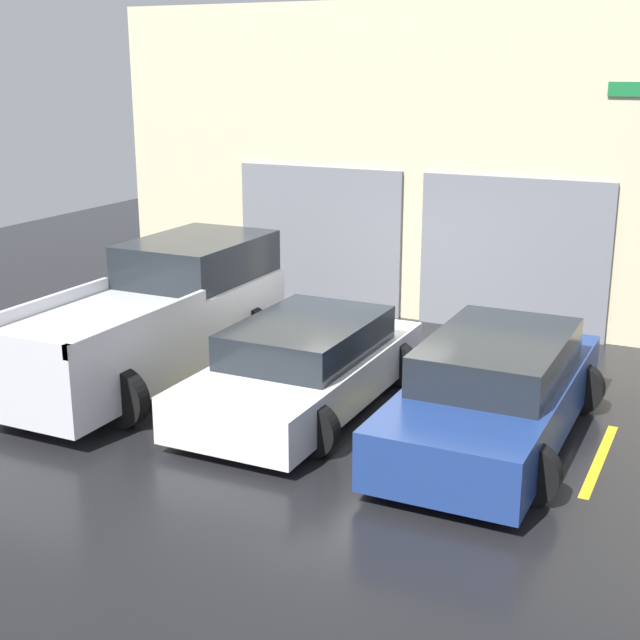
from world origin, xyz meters
TOP-DOWN VIEW (x-y plane):
  - ground_plane at (0.00, 0.00)m, footprint 28.00×28.00m
  - shophouse_building at (-0.01, 3.29)m, footprint 12.39×0.68m
  - pickup_truck at (-2.61, -1.44)m, footprint 2.39×5.30m
  - sedan_white at (0.00, -1.69)m, footprint 2.24×4.36m
  - sedan_side at (2.61, -1.69)m, footprint 2.23×4.60m
  - parking_stripe_far_left at (-3.91, -1.72)m, footprint 0.12×2.20m
  - parking_stripe_left at (-1.30, -1.72)m, footprint 0.12×2.20m
  - parking_stripe_centre at (1.30, -1.72)m, footprint 0.12×2.20m
  - parking_stripe_right at (3.91, -1.72)m, footprint 0.12×2.20m

SIDE VIEW (x-z plane):
  - ground_plane at x=0.00m, z-range 0.00..0.00m
  - parking_stripe_far_left at x=-3.91m, z-range 0.00..0.01m
  - parking_stripe_left at x=-1.30m, z-range 0.00..0.01m
  - parking_stripe_centre at x=1.30m, z-range 0.00..0.01m
  - parking_stripe_right at x=3.91m, z-range 0.00..0.01m
  - sedan_white at x=0.00m, z-range -0.03..1.17m
  - sedan_side at x=2.61m, z-range -0.03..1.29m
  - pickup_truck at x=-2.61m, z-range -0.06..1.81m
  - shophouse_building at x=-0.01m, z-range -0.05..5.52m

